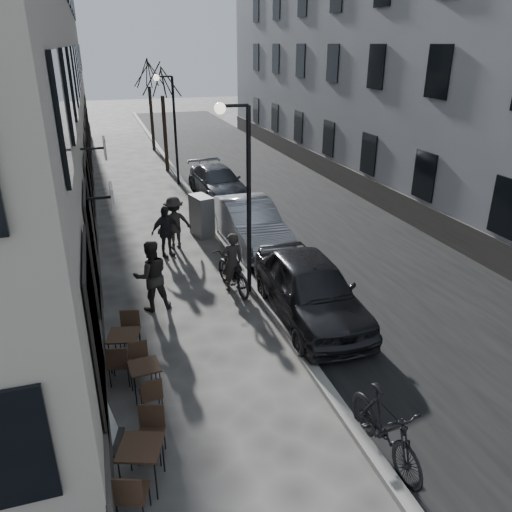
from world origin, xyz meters
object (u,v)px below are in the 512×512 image
pedestrian_mid (174,223)px  sign_board (104,422)px  utility_cabinet (202,216)px  streetlamp_near (242,181)px  streetlamp_far (171,118)px  tree_far (148,74)px  bistro_set_b (145,377)px  car_near (310,288)px  bistro_set_a (142,461)px  moped (385,428)px  pedestrian_near (151,276)px  bistro_set_c (125,347)px  pedestrian_far (166,232)px  tree_near (161,80)px  bicycle (232,273)px  car_far (218,182)px  car_mid (249,223)px

pedestrian_mid → sign_board: bearing=66.1°
utility_cabinet → sign_board: bearing=-126.4°
streetlamp_near → streetlamp_far: bearing=90.0°
tree_far → bistro_set_b: 25.25m
bistro_set_b → car_near: bearing=18.7°
bistro_set_a → utility_cabinet: (3.15, 10.58, 0.26)m
moped → bistro_set_a: bearing=168.0°
pedestrian_near → pedestrian_mid: size_ratio=1.05×
utility_cabinet → streetlamp_far: bearing=73.5°
bistro_set_c → car_near: car_near is taller
sign_board → pedestrian_far: size_ratio=0.70×
tree_far → utility_cabinet: tree_far is taller
moped → pedestrian_near: bearing=112.6°
tree_far → streetlamp_far: bearing=-90.5°
tree_near → pedestrian_far: (-1.73, -11.83, -3.82)m
utility_cabinet → bicycle: 4.48m
sign_board → car_far: bearing=84.7°
streetlamp_far → tree_far: (0.07, 9.00, 1.50)m
bistro_set_a → streetlamp_near: bearing=79.7°
tree_far → bistro_set_c: 24.18m
streetlamp_near → car_far: size_ratio=1.12×
utility_cabinet → car_near: (1.36, -6.53, 0.07)m
car_near → car_far: 11.21m
car_near → moped: 4.71m
streetlamp_far → bistro_set_c: 15.18m
utility_cabinet → bicycle: size_ratio=0.75×
streetlamp_near → tree_near: bearing=89.7°
car_near → pedestrian_far: bearing=121.0°
tree_far → pedestrian_near: size_ratio=3.03×
bicycle → moped: bearing=87.0°
streetlamp_near → car_near: (1.19, -1.82, -2.36)m
bistro_set_b → utility_cabinet: (2.88, 8.40, 0.31)m
utility_cabinet → car_mid: 1.90m
utility_cabinet → moped: size_ratio=0.73×
bistro_set_b → tree_near: bearing=75.4°
streetlamp_far → car_far: streetlamp_far is taller
bistro_set_b → car_far: size_ratio=0.31×
streetlamp_far → pedestrian_far: streetlamp_far is taller
sign_board → pedestrian_far: bearing=90.1°
tree_far → pedestrian_near: tree_far is taller
tree_far → sign_board: 26.44m
bistro_set_a → pedestrian_mid: size_ratio=0.90×
bistro_set_b → bicycle: bearing=49.4°
bicycle → car_near: 2.52m
bistro_set_a → moped: moped is taller
bistro_set_a → pedestrian_near: (0.83, 5.66, 0.46)m
bicycle → pedestrian_near: 2.32m
car_mid → pedestrian_near: bearing=-137.7°
car_far → tree_far: bearing=92.2°
moped → car_far: bearing=83.4°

